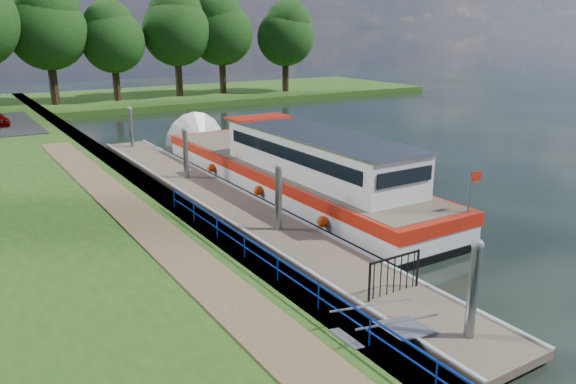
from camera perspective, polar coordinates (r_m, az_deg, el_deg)
ground at (r=15.34m, az=16.26°, el=-14.35°), size 160.00×160.00×0.00m
bank_edge at (r=25.76m, az=-13.39°, el=-0.53°), size 1.10×90.00×0.78m
far_bank at (r=64.86m, az=-11.98°, el=9.46°), size 60.00×18.00×0.60m
footpath at (r=18.78m, az=-11.77°, el=-5.45°), size 1.60×40.00×0.05m
blue_fence at (r=15.10m, az=0.91°, el=-8.52°), size 0.04×18.04×0.72m
pontoon at (r=24.94m, az=-6.31°, el=-1.22°), size 2.50×30.00×0.56m
mooring_piles at (r=24.64m, az=-6.39°, el=1.21°), size 0.30×27.30×3.55m
gangway at (r=14.16m, az=9.75°, el=-13.72°), size 2.58×1.00×0.92m
gate_panel at (r=16.16m, az=10.77°, el=-7.74°), size 1.85×0.05×1.15m
barge at (r=27.33m, az=-0.65°, el=2.41°), size 4.36×21.15×4.78m
horizon_trees at (r=57.81m, az=-24.41°, el=15.22°), size 54.38×10.03×12.87m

